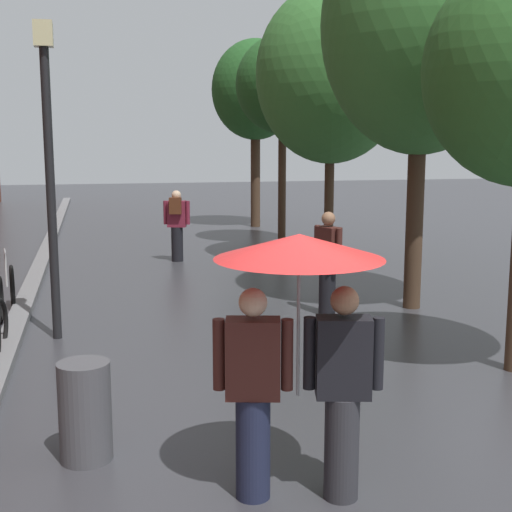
{
  "coord_description": "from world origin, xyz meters",
  "views": [
    {
      "loc": [
        -2.06,
        -4.44,
        2.66
      ],
      "look_at": [
        -0.26,
        3.27,
        1.35
      ],
      "focal_mm": 49.02,
      "sensor_mm": 36.0,
      "label": 1
    }
  ],
  "objects_px": {
    "street_tree_2": "(331,75)",
    "litter_bin": "(85,411)",
    "street_lamp_post": "(49,158)",
    "street_tree_1": "(422,26)",
    "street_tree_4": "(255,91)",
    "couple_under_umbrella": "(299,317)",
    "street_tree_3": "(283,85)",
    "pedestrian_walking_midground": "(328,263)",
    "pedestrian_walking_far": "(177,224)"
  },
  "relations": [
    {
      "from": "street_tree_1",
      "to": "pedestrian_walking_far",
      "type": "bearing_deg",
      "value": 121.16
    },
    {
      "from": "pedestrian_walking_far",
      "to": "street_tree_2",
      "type": "bearing_deg",
      "value": -17.05
    },
    {
      "from": "street_tree_2",
      "to": "litter_bin",
      "type": "height_order",
      "value": "street_tree_2"
    },
    {
      "from": "street_tree_3",
      "to": "couple_under_umbrella",
      "type": "bearing_deg",
      "value": -104.72
    },
    {
      "from": "pedestrian_walking_midground",
      "to": "street_tree_3",
      "type": "bearing_deg",
      "value": 80.23
    },
    {
      "from": "couple_under_umbrella",
      "to": "litter_bin",
      "type": "xyz_separation_m",
      "value": [
        -1.55,
        1.0,
        -0.97
      ]
    },
    {
      "from": "street_lamp_post",
      "to": "pedestrian_walking_far",
      "type": "relative_size",
      "value": 2.64
    },
    {
      "from": "street_tree_4",
      "to": "pedestrian_walking_far",
      "type": "height_order",
      "value": "street_tree_4"
    },
    {
      "from": "street_tree_1",
      "to": "street_tree_2",
      "type": "xyz_separation_m",
      "value": [
        0.04,
        4.25,
        -0.36
      ]
    },
    {
      "from": "street_tree_1",
      "to": "street_tree_4",
      "type": "xyz_separation_m",
      "value": [
        -0.02,
        11.02,
        -0.23
      ]
    },
    {
      "from": "couple_under_umbrella",
      "to": "street_tree_3",
      "type": "bearing_deg",
      "value": 75.28
    },
    {
      "from": "street_lamp_post",
      "to": "litter_bin",
      "type": "relative_size",
      "value": 4.9
    },
    {
      "from": "street_tree_2",
      "to": "street_tree_4",
      "type": "distance_m",
      "value": 6.78
    },
    {
      "from": "street_tree_4",
      "to": "street_tree_3",
      "type": "bearing_deg",
      "value": -93.01
    },
    {
      "from": "street_tree_2",
      "to": "litter_bin",
      "type": "relative_size",
      "value": 6.93
    },
    {
      "from": "street_tree_1",
      "to": "pedestrian_walking_far",
      "type": "height_order",
      "value": "street_tree_1"
    },
    {
      "from": "street_tree_4",
      "to": "pedestrian_walking_midground",
      "type": "xyz_separation_m",
      "value": [
        -1.45,
        -11.14,
        -3.34
      ]
    },
    {
      "from": "street_tree_1",
      "to": "street_tree_4",
      "type": "bearing_deg",
      "value": 90.11
    },
    {
      "from": "street_tree_1",
      "to": "litter_bin",
      "type": "bearing_deg",
      "value": -139.1
    },
    {
      "from": "pedestrian_walking_far",
      "to": "street_lamp_post",
      "type": "bearing_deg",
      "value": -111.96
    },
    {
      "from": "street_tree_1",
      "to": "street_tree_2",
      "type": "bearing_deg",
      "value": 89.45
    },
    {
      "from": "street_tree_4",
      "to": "street_lamp_post",
      "type": "xyz_separation_m",
      "value": [
        -5.46,
        -11.56,
        -1.71
      ]
    },
    {
      "from": "street_tree_2",
      "to": "street_lamp_post",
      "type": "xyz_separation_m",
      "value": [
        -5.53,
        -4.78,
        -1.58
      ]
    },
    {
      "from": "street_lamp_post",
      "to": "pedestrian_walking_midground",
      "type": "xyz_separation_m",
      "value": [
        4.01,
        0.42,
        -1.63
      ]
    },
    {
      "from": "street_tree_4",
      "to": "litter_bin",
      "type": "height_order",
      "value": "street_tree_4"
    },
    {
      "from": "litter_bin",
      "to": "pedestrian_walking_midground",
      "type": "relative_size",
      "value": 0.53
    },
    {
      "from": "couple_under_umbrella",
      "to": "litter_bin",
      "type": "height_order",
      "value": "couple_under_umbrella"
    },
    {
      "from": "street_tree_4",
      "to": "pedestrian_walking_midground",
      "type": "distance_m",
      "value": 11.72
    },
    {
      "from": "couple_under_umbrella",
      "to": "pedestrian_walking_midground",
      "type": "relative_size",
      "value": 1.26
    },
    {
      "from": "couple_under_umbrella",
      "to": "street_tree_2",
      "type": "bearing_deg",
      "value": 69.73
    },
    {
      "from": "street_tree_1",
      "to": "couple_under_umbrella",
      "type": "distance_m",
      "value": 7.1
    },
    {
      "from": "street_tree_3",
      "to": "couple_under_umbrella",
      "type": "relative_size",
      "value": 2.62
    },
    {
      "from": "couple_under_umbrella",
      "to": "litter_bin",
      "type": "distance_m",
      "value": 2.09
    },
    {
      "from": "litter_bin",
      "to": "street_tree_2",
      "type": "bearing_deg",
      "value": 59.38
    },
    {
      "from": "pedestrian_walking_midground",
      "to": "pedestrian_walking_far",
      "type": "distance_m",
      "value": 5.6
    },
    {
      "from": "street_tree_3",
      "to": "litter_bin",
      "type": "bearing_deg",
      "value": -112.79
    },
    {
      "from": "street_lamp_post",
      "to": "street_tree_1",
      "type": "bearing_deg",
      "value": 5.61
    },
    {
      "from": "pedestrian_walking_midground",
      "to": "pedestrian_walking_far",
      "type": "height_order",
      "value": "pedestrian_walking_midground"
    },
    {
      "from": "pedestrian_walking_midground",
      "to": "pedestrian_walking_far",
      "type": "bearing_deg",
      "value": 107.5
    },
    {
      "from": "street_tree_4",
      "to": "couple_under_umbrella",
      "type": "relative_size",
      "value": 2.84
    },
    {
      "from": "pedestrian_walking_far",
      "to": "litter_bin",
      "type": "bearing_deg",
      "value": -101.25
    },
    {
      "from": "couple_under_umbrella",
      "to": "street_lamp_post",
      "type": "bearing_deg",
      "value": 112.0
    },
    {
      "from": "street_tree_3",
      "to": "street_tree_4",
      "type": "height_order",
      "value": "street_tree_4"
    },
    {
      "from": "couple_under_umbrella",
      "to": "street_lamp_post",
      "type": "height_order",
      "value": "street_lamp_post"
    },
    {
      "from": "street_tree_4",
      "to": "litter_bin",
      "type": "xyz_separation_m",
      "value": [
        -5.05,
        -15.42,
        -3.73
      ]
    },
    {
      "from": "street_tree_2",
      "to": "street_tree_3",
      "type": "relative_size",
      "value": 1.12
    },
    {
      "from": "street_tree_3",
      "to": "street_tree_1",
      "type": "bearing_deg",
      "value": -88.19
    },
    {
      "from": "street_tree_2",
      "to": "couple_under_umbrella",
      "type": "height_order",
      "value": "street_tree_2"
    },
    {
      "from": "street_lamp_post",
      "to": "pedestrian_walking_far",
      "type": "bearing_deg",
      "value": 68.04
    },
    {
      "from": "street_tree_1",
      "to": "street_tree_2",
      "type": "height_order",
      "value": "street_tree_1"
    }
  ]
}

